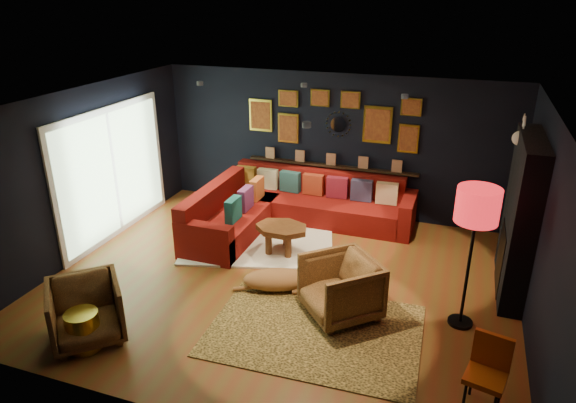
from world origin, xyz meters
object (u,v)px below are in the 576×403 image
(orange_chair, at_px, (488,367))
(dog, at_px, (277,276))
(pouf, at_px, (230,227))
(armchair_left, at_px, (86,309))
(floor_lamp, at_px, (477,211))
(sectional, at_px, (284,209))
(armchair_right, at_px, (341,285))
(gold_stool, at_px, (84,330))
(coffee_table, at_px, (282,231))

(orange_chair, distance_m, dog, 3.06)
(pouf, xyz_separation_m, orange_chair, (4.06, -2.61, 0.27))
(pouf, height_order, armchair_left, armchair_left)
(pouf, xyz_separation_m, armchair_left, (-0.45, -3.04, 0.21))
(orange_chair, height_order, floor_lamp, floor_lamp)
(sectional, xyz_separation_m, armchair_left, (-1.13, -3.83, 0.09))
(sectional, height_order, pouf, sectional)
(pouf, bearing_deg, armchair_left, -98.32)
(sectional, bearing_deg, armchair_left, -106.43)
(armchair_right, relative_size, gold_stool, 1.83)
(armchair_right, bearing_deg, dog, -148.53)
(armchair_right, bearing_deg, coffee_table, -178.43)
(armchair_left, distance_m, gold_stool, 0.25)
(armchair_left, height_order, orange_chair, armchair_left)
(armchair_left, bearing_deg, dog, 1.83)
(armchair_left, bearing_deg, pouf, 38.46)
(orange_chair, bearing_deg, coffee_table, 154.89)
(gold_stool, xyz_separation_m, floor_lamp, (4.17, 1.97, 1.32))
(orange_chair, height_order, dog, orange_chair)
(armchair_left, xyz_separation_m, orange_chair, (4.51, 0.44, 0.06))
(armchair_left, height_order, floor_lamp, floor_lamp)
(armchair_left, bearing_deg, orange_chair, -37.67)
(armchair_left, bearing_deg, coffee_table, 19.77)
(orange_chair, bearing_deg, armchair_right, 162.25)
(pouf, height_order, floor_lamp, floor_lamp)
(coffee_table, relative_size, pouf, 1.69)
(gold_stool, bearing_deg, orange_chair, 7.74)
(coffee_table, height_order, gold_stool, gold_stool)
(pouf, height_order, armchair_right, armchair_right)
(sectional, bearing_deg, floor_lamp, -33.05)
(sectional, height_order, floor_lamp, floor_lamp)
(sectional, bearing_deg, pouf, -131.02)
(armchair_left, height_order, armchair_right, armchair_right)
(coffee_table, distance_m, gold_stool, 3.31)
(coffee_table, height_order, dog, coffee_table)
(armchair_left, xyz_separation_m, armchair_right, (2.74, 1.49, 0.02))
(coffee_table, height_order, pouf, coffee_table)
(pouf, bearing_deg, gold_stool, -96.62)
(armchair_right, distance_m, floor_lamp, 1.90)
(armchair_left, xyz_separation_m, floor_lamp, (4.24, 1.81, 1.15))
(gold_stool, distance_m, orange_chair, 4.48)
(sectional, distance_m, armchair_left, 4.00)
(sectional, height_order, orange_chair, sectional)
(floor_lamp, bearing_deg, armchair_right, -168.13)
(sectional, bearing_deg, orange_chair, -45.12)
(armchair_right, distance_m, orange_chair, 2.05)
(coffee_table, bearing_deg, armchair_left, -117.00)
(orange_chair, bearing_deg, pouf, 160.37)
(armchair_left, relative_size, armchair_right, 0.95)
(coffee_table, relative_size, dog, 0.68)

